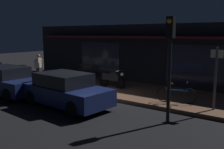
{
  "coord_description": "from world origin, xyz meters",
  "views": [
    {
      "loc": [
        7.65,
        -8.24,
        3.04
      ],
      "look_at": [
        -0.26,
        2.4,
        0.95
      ],
      "focal_mm": 41.48,
      "sensor_mm": 36.0,
      "label": 1
    }
  ],
  "objects_px": {
    "sign_post": "(216,75)",
    "bicycle_parked": "(176,95)",
    "parked_car_far": "(6,81)",
    "traffic_light_pole": "(170,51)",
    "person_photographer": "(39,67)",
    "motorcycle": "(112,78)",
    "bicycle_extra": "(85,72)",
    "trash_bin": "(23,71)",
    "parked_car_across": "(65,90)"
  },
  "relations": [
    {
      "from": "motorcycle",
      "to": "bicycle_extra",
      "type": "distance_m",
      "value": 3.72
    },
    {
      "from": "bicycle_parked",
      "to": "person_photographer",
      "type": "relative_size",
      "value": 0.95
    },
    {
      "from": "motorcycle",
      "to": "parked_car_far",
      "type": "height_order",
      "value": "parked_car_far"
    },
    {
      "from": "bicycle_extra",
      "to": "trash_bin",
      "type": "bearing_deg",
      "value": -136.04
    },
    {
      "from": "parked_car_far",
      "to": "person_photographer",
      "type": "bearing_deg",
      "value": 110.73
    },
    {
      "from": "traffic_light_pole",
      "to": "parked_car_across",
      "type": "xyz_separation_m",
      "value": [
        -4.35,
        -0.65,
        -1.77
      ]
    },
    {
      "from": "bicycle_extra",
      "to": "traffic_light_pole",
      "type": "height_order",
      "value": "traffic_light_pole"
    },
    {
      "from": "motorcycle",
      "to": "bicycle_extra",
      "type": "height_order",
      "value": "motorcycle"
    },
    {
      "from": "bicycle_parked",
      "to": "parked_car_across",
      "type": "height_order",
      "value": "parked_car_across"
    },
    {
      "from": "trash_bin",
      "to": "parked_car_far",
      "type": "relative_size",
      "value": 0.23
    },
    {
      "from": "motorcycle",
      "to": "bicycle_extra",
      "type": "bearing_deg",
      "value": 155.69
    },
    {
      "from": "sign_post",
      "to": "bicycle_parked",
      "type": "bearing_deg",
      "value": 178.34
    },
    {
      "from": "bicycle_parked",
      "to": "traffic_light_pole",
      "type": "height_order",
      "value": "traffic_light_pole"
    },
    {
      "from": "bicycle_extra",
      "to": "sign_post",
      "type": "distance_m",
      "value": 9.46
    },
    {
      "from": "bicycle_parked",
      "to": "parked_car_across",
      "type": "relative_size",
      "value": 0.37
    },
    {
      "from": "parked_car_far",
      "to": "parked_car_across",
      "type": "distance_m",
      "value": 3.96
    },
    {
      "from": "motorcycle",
      "to": "parked_car_far",
      "type": "relative_size",
      "value": 0.41
    },
    {
      "from": "parked_car_far",
      "to": "motorcycle",
      "type": "bearing_deg",
      "value": 48.26
    },
    {
      "from": "bicycle_parked",
      "to": "sign_post",
      "type": "relative_size",
      "value": 0.66
    },
    {
      "from": "bicycle_parked",
      "to": "bicycle_extra",
      "type": "relative_size",
      "value": 1.03
    },
    {
      "from": "parked_car_far",
      "to": "parked_car_across",
      "type": "bearing_deg",
      "value": 3.89
    },
    {
      "from": "bicycle_extra",
      "to": "parked_car_far",
      "type": "bearing_deg",
      "value": -92.1
    },
    {
      "from": "bicycle_parked",
      "to": "person_photographer",
      "type": "bearing_deg",
      "value": -178.56
    },
    {
      "from": "parked_car_far",
      "to": "traffic_light_pole",
      "type": "bearing_deg",
      "value": 6.3
    },
    {
      "from": "trash_bin",
      "to": "traffic_light_pole",
      "type": "xyz_separation_m",
      "value": [
        10.97,
        -1.88,
        1.86
      ]
    },
    {
      "from": "person_photographer",
      "to": "traffic_light_pole",
      "type": "bearing_deg",
      "value": -11.51
    },
    {
      "from": "bicycle_parked",
      "to": "bicycle_extra",
      "type": "distance_m",
      "value": 7.91
    },
    {
      "from": "trash_bin",
      "to": "parked_car_across",
      "type": "xyz_separation_m",
      "value": [
        6.62,
        -2.53,
        0.08
      ]
    },
    {
      "from": "motorcycle",
      "to": "traffic_light_pole",
      "type": "distance_m",
      "value": 5.94
    },
    {
      "from": "bicycle_parked",
      "to": "trash_bin",
      "type": "height_order",
      "value": "trash_bin"
    },
    {
      "from": "bicycle_extra",
      "to": "trash_bin",
      "type": "xyz_separation_m",
      "value": [
        -2.87,
        -2.77,
        0.11
      ]
    },
    {
      "from": "bicycle_parked",
      "to": "bicycle_extra",
      "type": "height_order",
      "value": "same"
    },
    {
      "from": "motorcycle",
      "to": "trash_bin",
      "type": "bearing_deg",
      "value": -168.85
    },
    {
      "from": "trash_bin",
      "to": "parked_car_far",
      "type": "xyz_separation_m",
      "value": [
        2.66,
        -2.79,
        0.08
      ]
    },
    {
      "from": "trash_bin",
      "to": "parked_car_far",
      "type": "distance_m",
      "value": 3.86
    },
    {
      "from": "traffic_light_pole",
      "to": "trash_bin",
      "type": "bearing_deg",
      "value": 170.29
    },
    {
      "from": "motorcycle",
      "to": "person_photographer",
      "type": "distance_m",
      "value": 4.83
    },
    {
      "from": "trash_bin",
      "to": "traffic_light_pole",
      "type": "relative_size",
      "value": 0.26
    },
    {
      "from": "motorcycle",
      "to": "parked_car_far",
      "type": "xyz_separation_m",
      "value": [
        -3.59,
        -4.03,
        0.06
      ]
    },
    {
      "from": "motorcycle",
      "to": "traffic_light_pole",
      "type": "relative_size",
      "value": 0.47
    },
    {
      "from": "trash_bin",
      "to": "bicycle_extra",
      "type": "bearing_deg",
      "value": 43.96
    },
    {
      "from": "motorcycle",
      "to": "trash_bin",
      "type": "relative_size",
      "value": 1.83
    },
    {
      "from": "parked_car_far",
      "to": "trash_bin",
      "type": "bearing_deg",
      "value": 133.64
    },
    {
      "from": "bicycle_parked",
      "to": "trash_bin",
      "type": "xyz_separation_m",
      "value": [
        -10.37,
        -0.25,
        0.11
      ]
    },
    {
      "from": "parked_car_across",
      "to": "trash_bin",
      "type": "bearing_deg",
      "value": 159.12
    },
    {
      "from": "parked_car_far",
      "to": "parked_car_across",
      "type": "xyz_separation_m",
      "value": [
        3.95,
        0.27,
        0.0
      ]
    },
    {
      "from": "parked_car_across",
      "to": "bicycle_extra",
      "type": "bearing_deg",
      "value": 125.32
    },
    {
      "from": "traffic_light_pole",
      "to": "parked_car_far",
      "type": "xyz_separation_m",
      "value": [
        -8.31,
        -0.92,
        -1.77
      ]
    },
    {
      "from": "sign_post",
      "to": "parked_car_across",
      "type": "distance_m",
      "value": 6.02
    },
    {
      "from": "bicycle_parked",
      "to": "motorcycle",
      "type": "bearing_deg",
      "value": 166.57
    }
  ]
}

